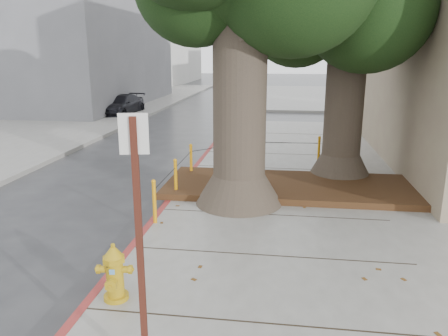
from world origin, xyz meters
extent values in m
plane|color=#28282B|center=(0.00, 0.00, 0.00)|extent=(140.00, 140.00, 0.00)
cube|color=slate|center=(6.00, 30.00, 0.07)|extent=(16.00, 20.00, 0.15)
cube|color=maroon|center=(-2.00, 2.50, 0.07)|extent=(0.14, 26.00, 0.16)
cube|color=black|center=(0.90, 3.90, 0.23)|extent=(6.40, 2.60, 0.16)
cube|color=slate|center=(-15.00, 22.00, 6.00)|extent=(12.00, 16.00, 12.00)
cube|color=silver|center=(-17.00, 45.00, 7.50)|extent=(12.00, 18.00, 15.00)
cone|color=#4C3F33|center=(-0.30, 2.70, 0.50)|extent=(2.04, 2.04, 0.70)
cylinder|color=#4C3F33|center=(-0.30, 2.70, 2.53)|extent=(1.20, 1.20, 4.22)
cone|color=#4C3F33|center=(2.30, 5.20, 0.50)|extent=(1.77, 1.77, 0.70)
cylinder|color=#4C3F33|center=(2.30, 5.20, 2.32)|extent=(1.04, 1.04, 3.84)
cylinder|color=orange|center=(-1.90, 1.20, 0.60)|extent=(0.08, 0.08, 0.90)
sphere|color=orange|center=(-1.90, 1.20, 1.05)|extent=(0.09, 0.09, 0.09)
cylinder|color=orange|center=(-1.90, 3.00, 0.60)|extent=(0.08, 0.08, 0.90)
sphere|color=orange|center=(-1.90, 3.00, 1.05)|extent=(0.09, 0.09, 0.09)
cylinder|color=orange|center=(-1.90, 4.80, 0.60)|extent=(0.08, 0.08, 0.90)
sphere|color=orange|center=(-1.90, 4.80, 1.05)|extent=(0.09, 0.09, 0.09)
cylinder|color=orange|center=(-0.40, 6.30, 0.60)|extent=(0.08, 0.08, 0.90)
sphere|color=orange|center=(-0.40, 6.30, 1.05)|extent=(0.09, 0.09, 0.09)
cylinder|color=orange|center=(1.80, 6.50, 0.60)|extent=(0.08, 0.08, 0.90)
sphere|color=orange|center=(1.80, 6.50, 1.05)|extent=(0.09, 0.09, 0.09)
cylinder|color=black|center=(-1.90, 2.10, 0.87)|extent=(0.02, 1.80, 0.02)
cylinder|color=black|center=(-1.90, 3.90, 0.87)|extent=(0.02, 1.80, 0.02)
cylinder|color=black|center=(-1.15, 5.55, 0.87)|extent=(1.51, 1.51, 0.02)
cylinder|color=black|center=(0.70, 6.40, 0.87)|extent=(2.20, 0.22, 0.02)
cylinder|color=#C09613|center=(-1.62, -1.70, 0.18)|extent=(0.40, 0.40, 0.07)
cylinder|color=#C09613|center=(-1.62, -1.70, 0.48)|extent=(0.27, 0.27, 0.56)
cylinder|color=#C09613|center=(-1.62, -1.70, 0.78)|extent=(0.36, 0.36, 0.08)
cone|color=#C09613|center=(-1.62, -1.70, 0.88)|extent=(0.33, 0.33, 0.16)
cylinder|color=#C09613|center=(-1.62, -1.70, 0.98)|extent=(0.07, 0.07, 0.06)
cylinder|color=#C09613|center=(-1.76, -1.72, 0.62)|extent=(0.17, 0.12, 0.10)
cylinder|color=#C09613|center=(-1.47, -1.68, 0.62)|extent=(0.17, 0.12, 0.10)
cylinder|color=#C09613|center=(-1.60, -1.83, 0.48)|extent=(0.16, 0.17, 0.15)
cube|color=#5999D8|center=(-1.60, -1.83, 0.64)|extent=(0.08, 0.01, 0.08)
cube|color=#471911|center=(-0.73, -3.08, 1.58)|extent=(0.08, 0.08, 2.87)
cube|color=silver|center=(-0.73, -3.08, 2.85)|extent=(0.29, 0.08, 0.40)
imported|color=#A8A7AD|center=(5.84, 19.56, 0.65)|extent=(3.90, 1.72, 1.31)
imported|color=maroon|center=(8.04, 19.08, 0.63)|extent=(3.82, 1.36, 1.26)
imported|color=black|center=(-8.86, 17.58, 0.59)|extent=(2.05, 4.22, 1.18)
camera|label=1|loc=(0.71, -7.05, 3.61)|focal=35.00mm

